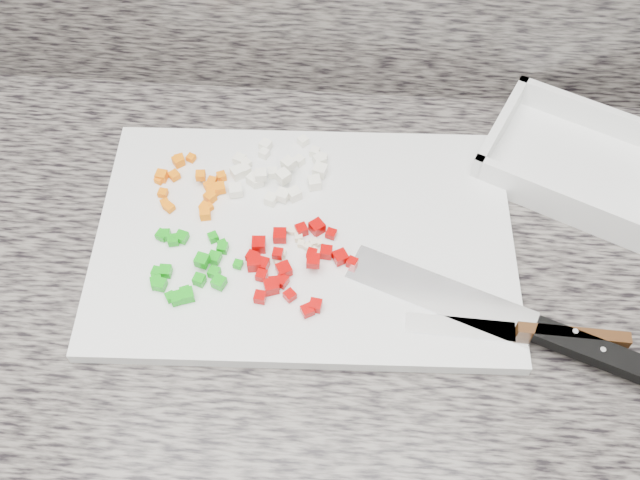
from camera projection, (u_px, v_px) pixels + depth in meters
The scene contains 11 objects.
cabinet at pixel (270, 407), 1.23m from camera, with size 3.92×0.62×0.86m, color silver.
countertop at pixel (248, 272), 0.86m from camera, with size 3.96×0.64×0.04m, color #615C56.
cutting_board at pixel (305, 238), 0.85m from camera, with size 0.49×0.33×0.02m, color silver.
carrot_pile at pixel (193, 185), 0.88m from camera, with size 0.09×0.10×0.02m.
onion_pile at pixel (278, 173), 0.89m from camera, with size 0.12×0.11×0.02m.
green_pepper_pile at pixel (188, 268), 0.81m from camera, with size 0.11×0.10×0.02m.
red_pepper_pile at pixel (290, 262), 0.81m from camera, with size 0.13×0.13×0.02m.
garlic_pile at pixel (299, 248), 0.83m from camera, with size 0.06×0.06×0.01m.
chef_knife at pixel (543, 333), 0.77m from camera, with size 0.34×0.16×0.02m.
paring_knife at pixel (544, 333), 0.77m from camera, with size 0.24×0.03×0.02m.
tray at pixel (580, 165), 0.91m from camera, with size 0.28×0.25×0.05m.
Camera 1 is at (0.12, 1.00, 1.61)m, focal length 40.00 mm.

